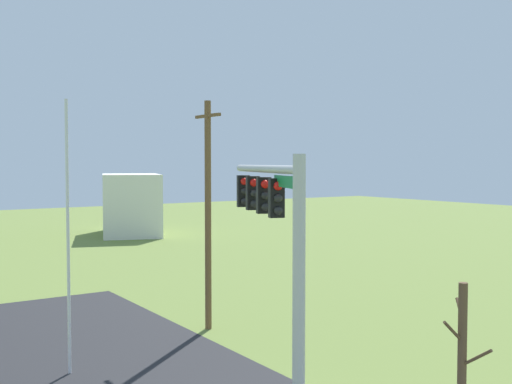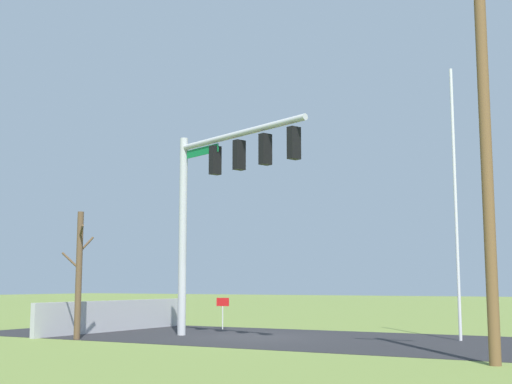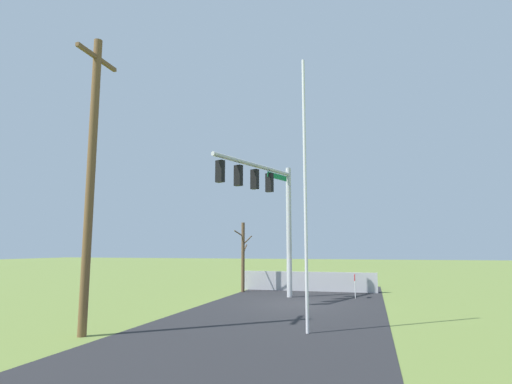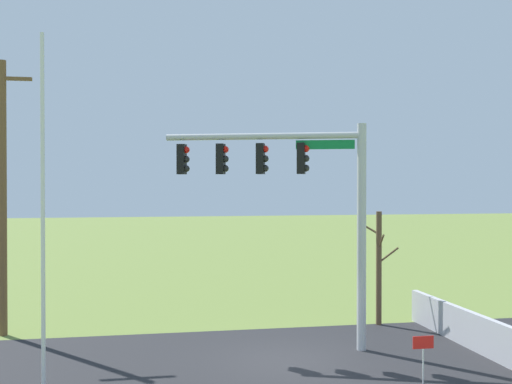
{
  "view_description": "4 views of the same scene",
  "coord_description": "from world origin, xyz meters",
  "px_view_note": "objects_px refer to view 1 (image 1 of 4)",
  "views": [
    {
      "loc": [
        12.91,
        -7.38,
        6.72
      ],
      "look_at": [
        -0.46,
        1.56,
        5.96
      ],
      "focal_mm": 43.24,
      "sensor_mm": 36.0,
      "label": 1
    },
    {
      "loc": [
        -11.66,
        20.81,
        1.77
      ],
      "look_at": [
        -1.49,
        2.55,
        4.52
      ],
      "focal_mm": 49.01,
      "sensor_mm": 36.0,
      "label": 2
    },
    {
      "loc": [
        -19.23,
        -3.5,
        2.55
      ],
      "look_at": [
        -0.72,
        1.67,
        5.2
      ],
      "focal_mm": 28.74,
      "sensor_mm": 36.0,
      "label": 3
    },
    {
      "loc": [
        -4.22,
        -17.33,
        5.08
      ],
      "look_at": [
        -0.69,
        1.31,
        4.83
      ],
      "focal_mm": 43.87,
      "sensor_mm": 36.0,
      "label": 4
    }
  ],
  "objects_px": {
    "signal_mast": "(275,234)",
    "flagpole": "(68,238)",
    "utility_pole": "(208,212)",
    "distant_building": "(131,204)",
    "bare_tree": "(462,372)"
  },
  "relations": [
    {
      "from": "signal_mast",
      "to": "flagpole",
      "type": "distance_m",
      "value": 7.72
    },
    {
      "from": "utility_pole",
      "to": "distant_building",
      "type": "xyz_separation_m",
      "value": [
        -32.9,
        10.21,
        -1.93
      ]
    },
    {
      "from": "signal_mast",
      "to": "bare_tree",
      "type": "bearing_deg",
      "value": 33.89
    },
    {
      "from": "bare_tree",
      "to": "flagpole",
      "type": "bearing_deg",
      "value": -153.26
    },
    {
      "from": "distant_building",
      "to": "flagpole",
      "type": "bearing_deg",
      "value": 174.59
    },
    {
      "from": "flagpole",
      "to": "utility_pole",
      "type": "height_order",
      "value": "utility_pole"
    },
    {
      "from": "flagpole",
      "to": "bare_tree",
      "type": "height_order",
      "value": "flagpole"
    },
    {
      "from": "flagpole",
      "to": "utility_pole",
      "type": "relative_size",
      "value": 0.95
    },
    {
      "from": "signal_mast",
      "to": "distant_building",
      "type": "height_order",
      "value": "signal_mast"
    },
    {
      "from": "flagpole",
      "to": "bare_tree",
      "type": "xyz_separation_m",
      "value": [
        10.77,
        5.43,
        -2.26
      ]
    },
    {
      "from": "flagpole",
      "to": "bare_tree",
      "type": "distance_m",
      "value": 12.27
    },
    {
      "from": "flagpole",
      "to": "distant_building",
      "type": "height_order",
      "value": "flagpole"
    },
    {
      "from": "flagpole",
      "to": "utility_pole",
      "type": "distance_m",
      "value": 6.67
    },
    {
      "from": "distant_building",
      "to": "signal_mast",
      "type": "bearing_deg",
      "value": -178.01
    },
    {
      "from": "signal_mast",
      "to": "bare_tree",
      "type": "height_order",
      "value": "signal_mast"
    }
  ]
}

